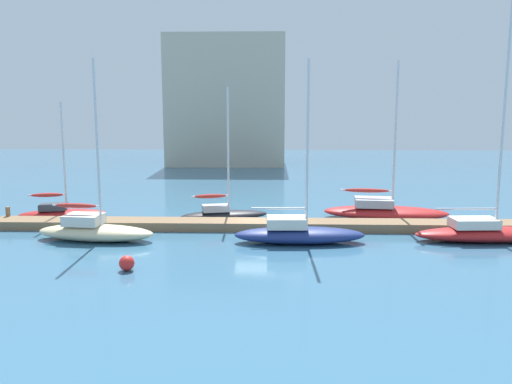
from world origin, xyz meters
TOP-DOWN VIEW (x-y plane):
  - ground_plane at (0.00, 0.00)m, footprint 120.00×120.00m
  - dock_pier at (0.00, 0.00)m, footprint 32.59×1.89m
  - dock_piling_near_end at (-15.90, 0.80)m, footprint 0.28×0.28m
  - sailboat_0 at (-13.20, 2.64)m, footprint 5.92×2.85m
  - sailboat_1 at (-9.01, -3.05)m, footprint 6.95×2.89m
  - sailboat_2 at (-2.23, 2.64)m, footprint 6.05×3.04m
  - sailboat_3 at (2.51, -3.26)m, footprint 7.31×2.37m
  - sailboat_4 at (8.62, 3.34)m, footprint 8.54×3.67m
  - sailboat_5 at (13.12, -2.51)m, footprint 8.40×2.65m
  - mooring_buoy_red at (-5.64, -8.51)m, footprint 0.71×0.71m
  - harbor_building_distant at (-4.96, 39.51)m, footprint 14.92×13.18m

SIDE VIEW (x-z plane):
  - ground_plane at x=0.00m, z-range 0.00..0.00m
  - dock_pier at x=0.00m, z-range 0.00..0.54m
  - mooring_buoy_red at x=-5.64m, z-range 0.00..0.71m
  - sailboat_0 at x=-13.20m, z-range -3.42..4.38m
  - sailboat_2 at x=-2.23m, z-range -3.88..4.88m
  - sailboat_4 at x=8.62m, z-range -4.63..5.78m
  - dock_piling_near_end at x=-15.90m, z-range 0.00..1.15m
  - sailboat_5 at x=13.12m, z-range -5.93..7.10m
  - sailboat_3 at x=2.51m, z-range -4.41..5.59m
  - sailboat_1 at x=-9.01m, z-range -4.41..5.65m
  - harbor_building_distant at x=-4.96m, z-range 0.00..16.31m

